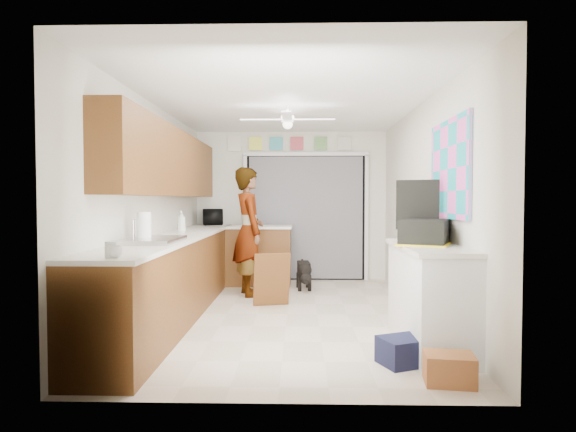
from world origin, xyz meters
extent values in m
plane|color=beige|center=(0.00, 0.00, 0.00)|extent=(5.00, 5.00, 0.00)
plane|color=white|center=(0.00, 0.00, 2.50)|extent=(5.00, 5.00, 0.00)
plane|color=silver|center=(0.00, 2.50, 1.25)|extent=(3.20, 0.00, 3.20)
plane|color=silver|center=(0.00, -2.50, 1.25)|extent=(3.20, 0.00, 3.20)
plane|color=silver|center=(-1.60, 0.00, 1.25)|extent=(0.00, 5.00, 5.00)
plane|color=silver|center=(1.60, 0.00, 1.25)|extent=(0.00, 5.00, 5.00)
cube|color=brown|center=(-1.30, 0.00, 0.45)|extent=(0.60, 4.80, 0.90)
cube|color=white|center=(-1.29, 0.00, 0.92)|extent=(0.62, 4.80, 0.04)
cube|color=brown|center=(-1.44, 0.20, 1.80)|extent=(0.32, 4.00, 0.80)
cube|color=silver|center=(-1.29, -1.00, 0.95)|extent=(0.50, 0.76, 0.06)
cylinder|color=silver|center=(-1.48, -1.00, 1.05)|extent=(0.03, 0.03, 0.22)
cube|color=brown|center=(-0.50, 2.00, 0.45)|extent=(1.00, 0.60, 0.90)
cube|color=white|center=(-0.50, 2.00, 0.92)|extent=(1.04, 0.64, 0.04)
cube|color=black|center=(0.25, 2.47, 1.05)|extent=(2.00, 0.06, 2.10)
cube|color=gray|center=(0.25, 2.43, 1.05)|extent=(1.90, 0.03, 2.05)
cube|color=white|center=(-0.77, 2.44, 1.05)|extent=(0.06, 0.04, 2.10)
cube|color=white|center=(1.27, 2.44, 1.05)|extent=(0.06, 0.04, 2.10)
cube|color=white|center=(0.25, 2.44, 2.12)|extent=(2.10, 0.04, 0.06)
cube|color=#F4FA53|center=(-0.60, 2.47, 2.30)|extent=(0.22, 0.02, 0.22)
cube|color=#45AAB9|center=(-0.25, 2.47, 2.30)|extent=(0.22, 0.02, 0.22)
cube|color=#C84B58|center=(0.10, 2.47, 2.30)|extent=(0.22, 0.02, 0.22)
cube|color=#69A05B|center=(0.50, 2.47, 2.30)|extent=(0.22, 0.02, 0.22)
cube|color=silver|center=(0.90, 2.47, 2.30)|extent=(0.22, 0.02, 0.22)
cube|color=silver|center=(-0.95, 2.47, 2.30)|extent=(0.22, 0.02, 0.26)
cube|color=white|center=(1.35, -1.20, 0.45)|extent=(0.50, 1.40, 0.90)
cube|color=white|center=(1.34, -1.20, 0.92)|extent=(0.54, 1.44, 0.04)
cube|color=#FF5DC9|center=(1.58, -1.00, 1.65)|extent=(0.03, 1.15, 0.95)
cube|color=white|center=(0.00, 0.20, 2.32)|extent=(1.14, 1.14, 0.24)
imported|color=black|center=(-1.29, 2.25, 1.07)|extent=(0.42, 0.53, 0.26)
imported|color=silver|center=(-1.36, 0.43, 1.08)|extent=(0.13, 0.13, 0.28)
imported|color=white|center=(-1.18, -2.25, 0.98)|extent=(0.14, 0.14, 0.09)
cylinder|color=silver|center=(-1.21, -2.25, 1.00)|extent=(0.08, 0.08, 0.12)
cylinder|color=white|center=(-1.37, -1.01, 1.09)|extent=(0.18, 0.18, 0.30)
cube|color=black|center=(1.32, -1.12, 1.05)|extent=(0.58, 0.65, 0.23)
cube|color=yellow|center=(1.32, -1.12, 0.94)|extent=(0.63, 0.71, 0.02)
cube|color=black|center=(1.32, -0.83, 1.30)|extent=(0.40, 0.19, 0.50)
cube|color=#B05D37|center=(1.25, -2.12, 0.11)|extent=(0.39, 0.31, 0.22)
cube|color=black|center=(1.00, -1.71, 0.11)|extent=(0.45, 0.42, 0.22)
cube|color=brown|center=(-0.21, 0.40, 0.34)|extent=(0.49, 0.28, 0.68)
imported|color=white|center=(-0.58, 1.13, 0.91)|extent=(0.63, 0.77, 1.81)
cube|color=black|center=(0.21, 1.57, 0.23)|extent=(0.30, 0.61, 0.47)
camera|label=1|loc=(0.15, -5.65, 1.36)|focal=30.00mm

